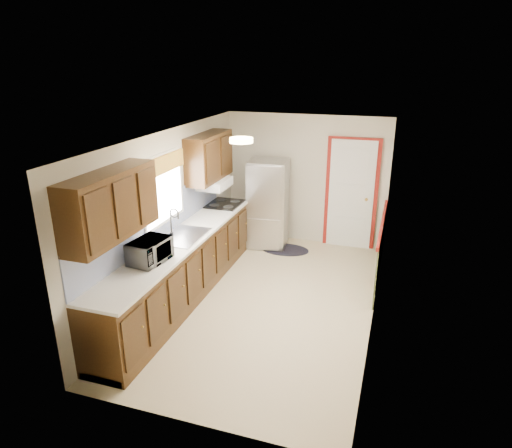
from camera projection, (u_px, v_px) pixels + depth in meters
The scene contains 8 objects.
room_shell at pixel (268, 224), 6.25m from camera, with size 3.20×5.20×2.52m.
kitchen_run at pixel (178, 247), 6.48m from camera, with size 0.63×4.00×2.20m.
back_wall_trim at pixel (357, 205), 8.04m from camera, with size 1.12×2.30×2.08m.
ceiling_fixture at pixel (241, 140), 5.76m from camera, with size 0.30×0.30×0.06m, color #FFD88C.
microwave at pixel (150, 249), 5.64m from camera, with size 0.53×0.29×0.36m, color white.
refrigerator at pixel (268, 204), 8.39m from camera, with size 0.74×0.72×1.62m.
rug at pixel (285, 250), 8.42m from camera, with size 0.88×0.57×0.01m, color black.
cooktop at pixel (225, 204), 7.92m from camera, with size 0.54×0.65×0.02m, color black.
Camera 1 is at (1.66, -5.63, 3.34)m, focal length 32.00 mm.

